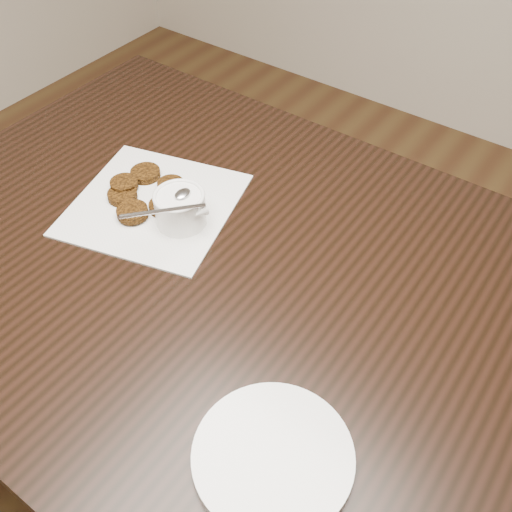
{
  "coord_description": "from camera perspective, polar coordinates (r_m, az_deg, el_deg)",
  "views": [
    {
      "loc": [
        0.43,
        -0.4,
        1.53
      ],
      "look_at": [
        0.02,
        0.17,
        0.8
      ],
      "focal_mm": 40.75,
      "sensor_mm": 36.0,
      "label": 1
    }
  ],
  "objects": [
    {
      "name": "patty_cluster",
      "position": [
        1.22,
        -11.04,
        6.36
      ],
      "size": [
        0.28,
        0.28,
        0.02
      ],
      "primitive_type": null,
      "rotation": [
        0.0,
        0.0,
        -0.41
      ],
      "color": "#5C330C",
      "rests_on": "napkin"
    },
    {
      "name": "plate_empty",
      "position": [
        0.85,
        1.67,
        -19.06
      ],
      "size": [
        0.26,
        0.26,
        0.02
      ],
      "primitive_type": "cylinder",
      "rotation": [
        0.0,
        0.0,
        0.18
      ],
      "color": "white",
      "rests_on": "table"
    },
    {
      "name": "napkin",
      "position": [
        1.2,
        -9.98,
        5.01
      ],
      "size": [
        0.38,
        0.38,
        0.0
      ],
      "primitive_type": "cube",
      "rotation": [
        0.0,
        0.0,
        0.27
      ],
      "color": "silver",
      "rests_on": "table"
    },
    {
      "name": "sauce_ramekin",
      "position": [
        1.11,
        -7.61,
        5.98
      ],
      "size": [
        0.17,
        0.17,
        0.14
      ],
      "primitive_type": null,
      "rotation": [
        0.0,
        0.0,
        0.34
      ],
      "color": "white",
      "rests_on": "napkin"
    },
    {
      "name": "table",
      "position": [
        1.34,
        0.19,
        -13.29
      ],
      "size": [
        1.54,
        0.99,
        0.75
      ],
      "primitive_type": "cube",
      "color": "black",
      "rests_on": "floor"
    },
    {
      "name": "floor",
      "position": [
        1.64,
        -4.51,
        -23.2
      ],
      "size": [
        4.0,
        4.0,
        0.0
      ],
      "primitive_type": "plane",
      "color": "#53391C",
      "rests_on": "ground"
    }
  ]
}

